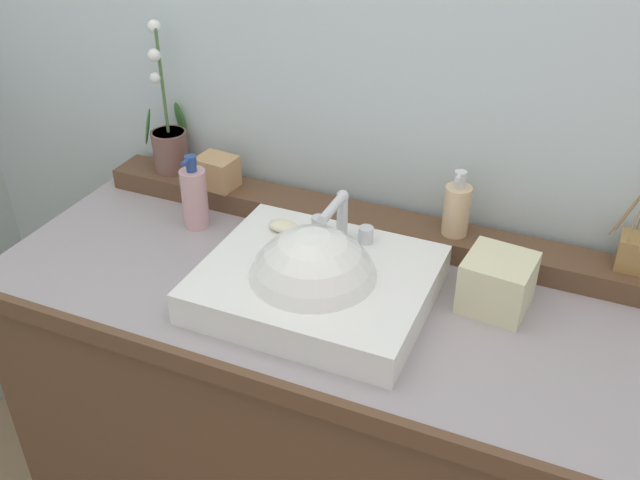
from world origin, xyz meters
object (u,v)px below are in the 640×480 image
(trinket_box, at_px, (217,172))
(tissue_box, at_px, (497,283))
(potted_plant, at_px, (169,140))
(sink_basin, at_px, (315,288))
(lotion_bottle, at_px, (195,197))
(soap_dispenser, at_px, (457,208))
(reed_diffuser, at_px, (635,250))
(soap_bar, at_px, (284,226))

(trinket_box, distance_m, tissue_box, 0.74)
(trinket_box, bearing_deg, potted_plant, 173.77)
(sink_basin, bearing_deg, lotion_bottle, 156.99)
(soap_dispenser, bearing_deg, lotion_bottle, -167.74)
(sink_basin, xyz_separation_m, soap_dispenser, (0.21, 0.29, 0.08))
(soap_dispenser, relative_size, reed_diffuser, 0.61)
(lotion_bottle, distance_m, tissue_box, 0.73)
(potted_plant, bearing_deg, tissue_box, -11.35)
(sink_basin, height_order, reed_diffuser, reed_diffuser)
(tissue_box, bearing_deg, sink_basin, -158.94)
(lotion_bottle, bearing_deg, trinket_box, 91.81)
(soap_bar, distance_m, potted_plant, 0.46)
(soap_bar, distance_m, trinket_box, 0.30)
(trinket_box, bearing_deg, soap_dispenser, 7.39)
(tissue_box, bearing_deg, soap_bar, -178.33)
(sink_basin, relative_size, soap_dispenser, 2.99)
(soap_dispenser, bearing_deg, potted_plant, 178.64)
(potted_plant, distance_m, tissue_box, 0.91)
(sink_basin, bearing_deg, trinket_box, 144.44)
(soap_dispenser, height_order, lotion_bottle, soap_dispenser)
(lotion_bottle, xyz_separation_m, tissue_box, (0.73, -0.03, -0.02))
(soap_bar, xyz_separation_m, lotion_bottle, (-0.26, 0.04, -0.01))
(potted_plant, height_order, tissue_box, potted_plant)
(sink_basin, height_order, soap_dispenser, soap_dispenser)
(sink_basin, bearing_deg, soap_bar, 136.88)
(soap_dispenser, xyz_separation_m, reed_diffuser, (0.37, 0.02, -0.02))
(potted_plant, height_order, soap_dispenser, potted_plant)
(soap_bar, height_order, reed_diffuser, reed_diffuser)
(reed_diffuser, height_order, lotion_bottle, reed_diffuser)
(lotion_bottle, bearing_deg, soap_dispenser, 12.26)
(tissue_box, bearing_deg, reed_diffuser, 35.86)
(soap_bar, distance_m, lotion_bottle, 0.26)
(sink_basin, relative_size, lotion_bottle, 2.49)
(soap_bar, bearing_deg, soap_dispenser, 27.10)
(potted_plant, relative_size, soap_dispenser, 2.51)
(reed_diffuser, relative_size, lotion_bottle, 1.37)
(potted_plant, xyz_separation_m, trinket_box, (0.16, -0.03, -0.04))
(lotion_bottle, bearing_deg, potted_plant, 137.62)
(sink_basin, distance_m, trinket_box, 0.48)
(trinket_box, bearing_deg, lotion_bottle, -82.31)
(soap_dispenser, xyz_separation_m, trinket_box, (-0.60, -0.02, -0.02))
(trinket_box, distance_m, lotion_bottle, 0.11)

